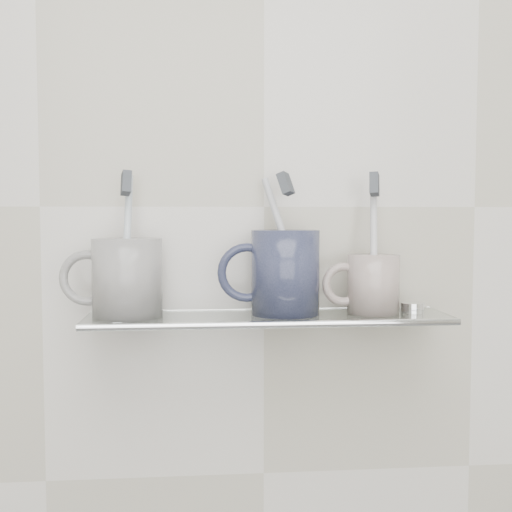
{
  "coord_description": "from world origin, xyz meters",
  "views": [
    {
      "loc": [
        -0.1,
        0.16,
        1.24
      ],
      "look_at": [
        -0.02,
        1.04,
        1.18
      ],
      "focal_mm": 45.0,
      "sensor_mm": 36.0,
      "label": 1
    }
  ],
  "objects": [
    {
      "name": "bracket_left",
      "position": [
        -0.21,
        1.09,
        1.09
      ],
      "size": [
        0.02,
        0.03,
        0.02
      ],
      "primitive_type": "cylinder",
      "rotation": [
        1.57,
        0.0,
        0.0
      ],
      "color": "silver",
      "rests_on": "wall_back"
    },
    {
      "name": "toothbrush_right",
      "position": [
        0.15,
        1.04,
        1.2
      ],
      "size": [
        0.02,
        0.05,
        0.19
      ],
      "primitive_type": "cylinder",
      "rotation": [
        -0.22,
        -0.04,
        -0.37
      ],
      "color": "silver",
      "rests_on": "mug_right"
    },
    {
      "name": "mug_right",
      "position": [
        0.15,
        1.04,
        1.14
      ],
      "size": [
        0.1,
        0.1,
        0.08
      ],
      "primitive_type": "cylinder",
      "rotation": [
        0.0,
        0.0,
        0.43
      ],
      "color": "silver",
      "rests_on": "shelf_glass"
    },
    {
      "name": "bracket_right",
      "position": [
        0.21,
        1.09,
        1.09
      ],
      "size": [
        0.02,
        0.03,
        0.02
      ],
      "primitive_type": "cylinder",
      "rotation": [
        1.57,
        0.0,
        0.0
      ],
      "color": "silver",
      "rests_on": "wall_back"
    },
    {
      "name": "mug_left",
      "position": [
        -0.19,
        1.04,
        1.15
      ],
      "size": [
        0.12,
        0.12,
        0.11
      ],
      "primitive_type": "cylinder",
      "rotation": [
        0.0,
        0.0,
        -0.33
      ],
      "color": "silver",
      "rests_on": "shelf_glass"
    },
    {
      "name": "toothbrush_left",
      "position": [
        -0.19,
        1.04,
        1.2
      ],
      "size": [
        0.02,
        0.06,
        0.19
      ],
      "primitive_type": "cylinder",
      "rotation": [
        -0.26,
        0.08,
        0.22
      ],
      "color": "silver",
      "rests_on": "mug_left"
    },
    {
      "name": "mug_center_handle",
      "position": [
        -0.03,
        1.04,
        1.16
      ],
      "size": [
        0.08,
        0.01,
        0.08
      ],
      "primitive_type": "torus",
      "rotation": [
        1.57,
        0.0,
        0.0
      ],
      "color": "black",
      "rests_on": "mug_center"
    },
    {
      "name": "mug_right_handle",
      "position": [
        0.11,
        1.04,
        1.14
      ],
      "size": [
        0.06,
        0.01,
        0.06
      ],
      "primitive_type": "torus",
      "rotation": [
        1.57,
        0.0,
        0.0
      ],
      "color": "silver",
      "rests_on": "mug_right"
    },
    {
      "name": "bristles_center",
      "position": [
        0.02,
        1.04,
        1.28
      ],
      "size": [
        0.03,
        0.03,
        0.03
      ],
      "primitive_type": "cube",
      "rotation": [
        -0.12,
        -0.38,
        -0.45
      ],
      "color": "#383D43",
      "rests_on": "toothbrush_center"
    },
    {
      "name": "bristles_left",
      "position": [
        -0.19,
        1.04,
        1.28
      ],
      "size": [
        0.02,
        0.03,
        0.04
      ],
      "primitive_type": "cube",
      "rotation": [
        -0.26,
        0.08,
        0.22
      ],
      "color": "#383D43",
      "rests_on": "toothbrush_left"
    },
    {
      "name": "mug_left_handle",
      "position": [
        -0.25,
        1.04,
        1.15
      ],
      "size": [
        0.08,
        0.01,
        0.08
      ],
      "primitive_type": "torus",
      "rotation": [
        1.57,
        0.0,
        0.0
      ],
      "color": "silver",
      "rests_on": "mug_left"
    },
    {
      "name": "wall_back",
      "position": [
        0.0,
        1.1,
        1.25
      ],
      "size": [
        2.5,
        0.0,
        2.5
      ],
      "primitive_type": "plane",
      "rotation": [
        1.57,
        0.0,
        0.0
      ],
      "color": "beige",
      "rests_on": "ground"
    },
    {
      "name": "chrome_cap",
      "position": [
        0.21,
        1.04,
        1.11
      ],
      "size": [
        0.03,
        0.03,
        0.01
      ],
      "primitive_type": "cylinder",
      "color": "silver",
      "rests_on": "shelf_glass"
    },
    {
      "name": "shelf_glass",
      "position": [
        0.0,
        1.04,
        1.1
      ],
      "size": [
        0.5,
        0.12,
        0.01
      ],
      "primitive_type": "cube",
      "color": "silver",
      "rests_on": "wall_back"
    },
    {
      "name": "shelf_rail",
      "position": [
        0.0,
        0.98,
        1.1
      ],
      "size": [
        0.5,
        0.01,
        0.01
      ],
      "primitive_type": "cylinder",
      "rotation": [
        0.0,
        1.57,
        0.0
      ],
      "color": "silver",
      "rests_on": "shelf_glass"
    },
    {
      "name": "bristles_right",
      "position": [
        0.15,
        1.04,
        1.28
      ],
      "size": [
        0.02,
        0.03,
        0.03
      ],
      "primitive_type": "cube",
      "rotation": [
        -0.22,
        -0.04,
        -0.37
      ],
      "color": "#383D43",
      "rests_on": "toothbrush_right"
    },
    {
      "name": "toothbrush_center",
      "position": [
        0.02,
        1.04,
        1.2
      ],
      "size": [
        0.07,
        0.06,
        0.18
      ],
      "primitive_type": "cylinder",
      "rotation": [
        -0.12,
        -0.38,
        -0.45
      ],
      "color": "#B1B2B4",
      "rests_on": "mug_center"
    },
    {
      "name": "mug_center",
      "position": [
        0.02,
        1.04,
        1.16
      ],
      "size": [
        0.12,
        0.12,
        0.12
      ],
      "primitive_type": "cylinder",
      "rotation": [
        0.0,
        0.0,
        0.33
      ],
      "color": "black",
      "rests_on": "shelf_glass"
    }
  ]
}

